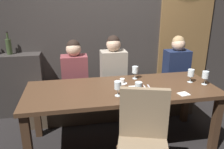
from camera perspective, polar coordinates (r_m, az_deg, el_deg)
name	(u,v)px	position (r m, az deg, el deg)	size (l,w,h in m)	color
ground	(121,142)	(2.95, 2.36, -16.85)	(9.00, 9.00, 0.00)	black
back_wall_tiled	(105,13)	(3.60, -1.85, 15.36)	(6.00, 0.12, 3.00)	#383330
arched_door	(186,21)	(3.98, 18.42, 12.83)	(0.90, 0.05, 2.55)	olive
back_counter	(6,86)	(3.72, -25.49, -2.59)	(1.10, 0.28, 0.95)	#2F2B29
dining_table	(122,95)	(2.62, 2.55, -5.21)	(2.20, 0.84, 0.74)	#412B1C
banquette_bench	(111,102)	(3.42, -0.25, -6.98)	(2.50, 0.44, 0.45)	#4A3C2E
chair_near_side	(143,137)	(2.07, 8.00, -15.60)	(0.55, 0.55, 0.98)	#4C3321
diner_redhead	(75,68)	(3.16, -9.54, 1.67)	(0.36, 0.24, 0.75)	brown
diner_bearded	(113,64)	(3.20, 0.36, 2.58)	(0.36, 0.24, 0.79)	#9E9384
diner_far_end	(177,62)	(3.55, 16.18, 3.15)	(0.36, 0.24, 0.75)	#192342
wine_bottle_pale_label	(9,46)	(3.56, -24.84, 6.60)	(0.08, 0.08, 0.33)	#384728
wine_glass_far_right	(191,73)	(2.89, 19.50, 0.33)	(0.08, 0.08, 0.16)	silver
wine_glass_near_left	(118,86)	(2.34, 1.49, -2.84)	(0.08, 0.08, 0.16)	silver
wine_glass_center_front	(135,70)	(2.86, 5.91, 1.09)	(0.08, 0.08, 0.16)	silver
wine_glass_near_right	(139,87)	(2.33, 6.79, -3.06)	(0.08, 0.08, 0.16)	silver
wine_glass_far_left	(205,75)	(2.87, 22.73, -0.15)	(0.08, 0.08, 0.16)	silver
espresso_cup	(122,82)	(2.71, 2.63, -1.81)	(0.12, 0.12, 0.06)	white
dessert_plate	(139,88)	(2.56, 6.84, -3.45)	(0.19, 0.19, 0.05)	white
fork_on_table	(149,87)	(2.63, 9.51, -3.24)	(0.02, 0.17, 0.01)	silver
folded_napkin	(184,94)	(2.54, 17.84, -4.75)	(0.11, 0.10, 0.01)	silver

